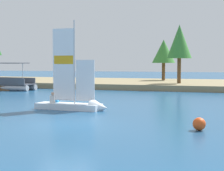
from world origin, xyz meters
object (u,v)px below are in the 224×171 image
pontoon_boat (10,84)px  channel_buoy (199,124)px  shoreline_tree_centre (179,42)px  sailboat (80,103)px  shoreline_tree_midleft (164,52)px  wooden_dock (15,87)px

pontoon_boat → channel_buoy: size_ratio=9.96×
channel_buoy → shoreline_tree_centre: bearing=99.4°
shoreline_tree_centre → sailboat: (-3.43, -20.38, -4.78)m
shoreline_tree_midleft → channel_buoy: shoreline_tree_midleft is taller
sailboat → pontoon_boat: size_ratio=1.06×
wooden_dock → sailboat: 19.85m
shoreline_tree_midleft → shoreline_tree_centre: 7.37m
shoreline_tree_centre → wooden_dock: 18.79m
wooden_dock → pontoon_boat: bearing=-82.0°
shoreline_tree_midleft → sailboat: size_ratio=0.89×
shoreline_tree_midleft → pontoon_boat: 20.14m
shoreline_tree_midleft → channel_buoy: (7.09, -31.99, -4.06)m
pontoon_boat → channel_buoy: (21.11, -18.01, -0.39)m
shoreline_tree_centre → wooden_dock: (-17.10, -5.99, -4.96)m
pontoon_boat → shoreline_tree_midleft: bearing=49.2°
shoreline_tree_centre → pontoon_boat: 18.96m
wooden_dock → sailboat: bearing=-46.5°
sailboat → wooden_dock: bearing=136.5°
shoreline_tree_centre → pontoon_boat: shoreline_tree_centre is taller
shoreline_tree_midleft → channel_buoy: size_ratio=9.38×
sailboat → channel_buoy: size_ratio=10.51×
shoreline_tree_midleft → sailboat: shoreline_tree_midleft is taller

